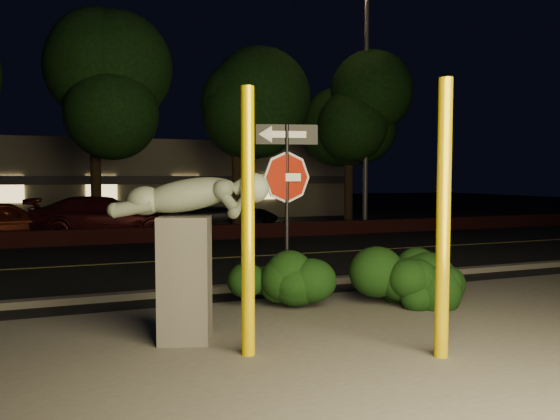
# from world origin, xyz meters

# --- Properties ---
(ground) EXTENTS (90.00, 90.00, 0.00)m
(ground) POSITION_xyz_m (0.00, 10.00, 0.00)
(ground) COLOR black
(ground) RESTS_ON ground
(patio) EXTENTS (14.00, 6.00, 0.02)m
(patio) POSITION_xyz_m (0.00, -1.00, 0.01)
(patio) COLOR #4C4944
(patio) RESTS_ON ground
(road) EXTENTS (80.00, 8.00, 0.01)m
(road) POSITION_xyz_m (0.00, 7.00, 0.01)
(road) COLOR black
(road) RESTS_ON ground
(lane_marking) EXTENTS (80.00, 0.12, 0.00)m
(lane_marking) POSITION_xyz_m (0.00, 7.00, 0.02)
(lane_marking) COLOR #B0A746
(lane_marking) RESTS_ON road
(curb) EXTENTS (80.00, 0.25, 0.12)m
(curb) POSITION_xyz_m (0.00, 2.90, 0.06)
(curb) COLOR #4C4944
(curb) RESTS_ON ground
(brick_wall) EXTENTS (40.00, 0.35, 0.50)m
(brick_wall) POSITION_xyz_m (0.00, 11.30, 0.25)
(brick_wall) COLOR #411515
(brick_wall) RESTS_ON ground
(parking_lot) EXTENTS (40.00, 12.00, 0.01)m
(parking_lot) POSITION_xyz_m (0.00, 17.00, 0.01)
(parking_lot) COLOR black
(parking_lot) RESTS_ON ground
(building) EXTENTS (22.00, 10.20, 4.00)m
(building) POSITION_xyz_m (0.00, 24.99, 2.00)
(building) COLOR slate
(building) RESTS_ON ground
(tree_far_b) EXTENTS (5.20, 5.20, 8.41)m
(tree_far_b) POSITION_xyz_m (-2.50, 13.20, 6.05)
(tree_far_b) COLOR black
(tree_far_b) RESTS_ON ground
(tree_far_c) EXTENTS (4.80, 4.80, 7.84)m
(tree_far_c) POSITION_xyz_m (2.50, 12.80, 5.66)
(tree_far_c) COLOR black
(tree_far_c) RESTS_ON ground
(tree_far_d) EXTENTS (4.40, 4.40, 7.42)m
(tree_far_d) POSITION_xyz_m (7.50, 13.30, 5.42)
(tree_far_d) COLOR black
(tree_far_d) RESTS_ON ground
(yellow_pole_left) EXTENTS (0.16, 0.16, 3.22)m
(yellow_pole_left) POSITION_xyz_m (-1.34, -0.78, 1.61)
(yellow_pole_left) COLOR #FFD600
(yellow_pole_left) RESTS_ON ground
(yellow_pole_right) EXTENTS (0.17, 0.17, 3.30)m
(yellow_pole_right) POSITION_xyz_m (0.78, -1.66, 1.65)
(yellow_pole_right) COLOR #E0B806
(yellow_pole_right) RESTS_ON ground
(signpost) EXTENTS (1.00, 0.28, 3.01)m
(signpost) POSITION_xyz_m (0.02, 1.40, 2.14)
(signpost) COLOR black
(signpost) RESTS_ON ground
(sculpture) EXTENTS (2.04, 1.15, 2.21)m
(sculpture) POSITION_xyz_m (-1.89, 0.06, 1.36)
(sculpture) COLOR #4C4944
(sculpture) RESTS_ON ground
(hedge_center) EXTENTS (1.99, 1.17, 0.97)m
(hedge_center) POSITION_xyz_m (-0.23, 1.33, 0.49)
(hedge_center) COLOR black
(hedge_center) RESTS_ON ground
(hedge_right) EXTENTS (1.98, 1.35, 1.18)m
(hedge_right) POSITION_xyz_m (1.98, 0.77, 0.59)
(hedge_right) COLOR black
(hedge_right) RESTS_ON ground
(hedge_far_right) EXTENTS (1.54, 1.28, 0.92)m
(hedge_far_right) POSITION_xyz_m (2.32, 0.52, 0.46)
(hedge_far_right) COLOR black
(hedge_far_right) RESTS_ON ground
(streetlight) EXTENTS (1.47, 0.42, 9.71)m
(streetlight) POSITION_xyz_m (7.44, 12.18, 5.78)
(streetlight) COLOR #4C4C51
(streetlight) RESTS_ON ground
(parked_car_red) EXTENTS (4.29, 2.20, 1.40)m
(parked_car_red) POSITION_xyz_m (-5.45, 13.22, 0.70)
(parked_car_red) COLOR maroon
(parked_car_red) RESTS_ON ground
(parked_car_darkred) EXTENTS (5.27, 2.57, 1.48)m
(parked_car_darkred) POSITION_xyz_m (-2.21, 13.19, 0.74)
(parked_car_darkred) COLOR #3F0E12
(parked_car_darkred) RESTS_ON ground
(parked_car_dark) EXTENTS (5.01, 2.53, 1.36)m
(parked_car_dark) POSITION_xyz_m (2.15, 14.34, 0.68)
(parked_car_dark) COLOR black
(parked_car_dark) RESTS_ON ground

